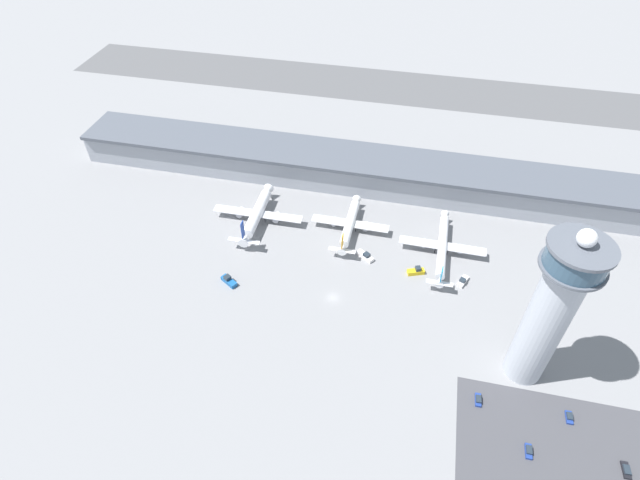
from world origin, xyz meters
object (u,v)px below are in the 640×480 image
object	(u,v)px
car_silver_sedan	(569,417)
service_truck_baggage	(463,281)
airplane_gate_charlie	(442,247)
service_truck_water	(365,256)
control_tower	(551,309)
service_truck_catering	(416,271)
car_red_hatchback	(626,470)
airplane_gate_bravo	(350,224)
car_black_suv	(478,400)
car_green_van	(529,451)
service_truck_fuel	(229,281)
airplane_gate_alpha	(257,214)

from	to	relation	value
car_silver_sedan	service_truck_baggage	bearing A→B (deg)	123.26
airplane_gate_charlie	service_truck_water	world-z (taller)	airplane_gate_charlie
control_tower	service_truck_catering	xyz separation A→B (m)	(-35.91, 34.51, -29.11)
service_truck_catering	service_truck_water	world-z (taller)	service_truck_catering
service_truck_baggage	car_red_hatchback	bearing A→B (deg)	-53.73
car_red_hatchback	service_truck_catering	bearing A→B (deg)	135.09
airplane_gate_bravo	car_silver_sedan	size ratio (longest dim) A/B	8.30
service_truck_baggage	car_black_suv	size ratio (longest dim) A/B	1.50
airplane_gate_charlie	car_green_van	size ratio (longest dim) A/B	9.33
car_green_van	service_truck_catering	bearing A→B (deg)	120.32
airplane_gate_bravo	service_truck_catering	world-z (taller)	airplane_gate_bravo
airplane_gate_bravo	service_truck_fuel	distance (m)	54.14
airplane_gate_alpha	car_green_van	distance (m)	128.82
control_tower	car_green_van	world-z (taller)	control_tower
service_truck_fuel	service_truck_water	xyz separation A→B (m)	(47.20, 23.95, -0.16)
airplane_gate_charlie	car_red_hatchback	bearing A→B (deg)	-54.50
service_truck_water	car_black_suv	xyz separation A→B (m)	(42.36, -52.77, -0.29)
service_truck_catering	service_truck_fuel	bearing A→B (deg)	-163.60
service_truck_water	car_black_suv	size ratio (longest dim) A/B	1.74
car_silver_sedan	car_red_hatchback	bearing A→B (deg)	-44.21
airplane_gate_charlie	car_green_van	distance (m)	78.98
service_truck_catering	service_truck_fuel	size ratio (longest dim) A/B	0.95
car_black_suv	car_green_van	size ratio (longest dim) A/B	0.99
service_truck_catering	car_silver_sedan	world-z (taller)	service_truck_catering
service_truck_catering	car_red_hatchback	distance (m)	86.50
car_black_suv	car_red_hatchback	size ratio (longest dim) A/B	0.91
service_truck_catering	airplane_gate_bravo	bearing A→B (deg)	147.54
airplane_gate_alpha	service_truck_baggage	bearing A→B (deg)	-11.07
car_silver_sedan	service_truck_water	bearing A→B (deg)	142.35
car_green_van	airplane_gate_charlie	bearing A→B (deg)	110.20
control_tower	car_red_hatchback	world-z (taller)	control_tower
service_truck_catering	car_silver_sedan	size ratio (longest dim) A/B	1.65
airplane_gate_charlie	car_silver_sedan	distance (m)	72.89
car_black_suv	airplane_gate_alpha	bearing A→B (deg)	144.44
airplane_gate_bravo	service_truck_fuel	size ratio (longest dim) A/B	4.78
car_red_hatchback	car_green_van	xyz separation A→B (m)	(-25.32, -0.37, 0.09)
airplane_gate_alpha	car_green_van	size ratio (longest dim) A/B	8.63
control_tower	airplane_gate_bravo	size ratio (longest dim) A/B	1.74
airplane_gate_alpha	car_black_suv	world-z (taller)	airplane_gate_alpha
car_silver_sedan	car_green_van	distance (m)	17.93
car_black_suv	car_silver_sedan	size ratio (longest dim) A/B	1.06
car_black_suv	airplane_gate_bravo	bearing A→B (deg)	127.40
airplane_gate_charlie	car_red_hatchback	world-z (taller)	airplane_gate_charlie
airplane_gate_alpha	car_black_suv	size ratio (longest dim) A/B	8.74
airplane_gate_charlie	car_silver_sedan	size ratio (longest dim) A/B	10.00
car_black_suv	control_tower	bearing A→B (deg)	46.22
airplane_gate_bravo	car_green_van	distance (m)	102.64
airplane_gate_bravo	service_truck_water	world-z (taller)	airplane_gate_bravo
airplane_gate_charlie	service_truck_water	bearing A→B (deg)	-163.61
airplane_gate_alpha	service_truck_baggage	distance (m)	86.14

